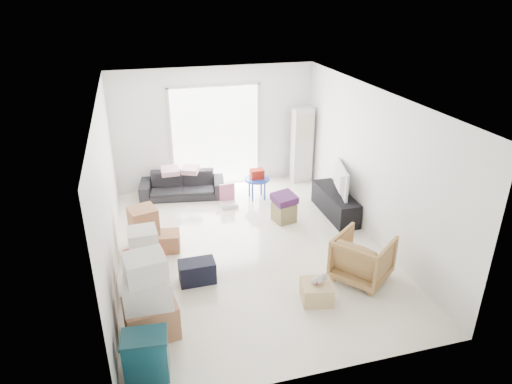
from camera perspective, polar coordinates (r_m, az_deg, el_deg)
The scene contains 21 objects.
room_shell at distance 7.55m, azimuth -0.88°, elevation 1.77°, with size 4.98×6.48×3.18m.
sliding_door at distance 10.33m, azimuth -5.08°, elevation 7.39°, with size 2.10×0.04×2.33m.
ac_tower at distance 10.64m, azimuth 5.75°, elevation 5.81°, with size 0.45×0.30×1.75m, color silver.
tv_console at distance 9.33m, azimuth 9.86°, elevation -1.42°, with size 0.44×1.46×0.49m, color black.
television at distance 9.21m, azimuth 10.00°, elevation 0.30°, with size 0.98×0.56×0.13m, color black.
sofa at distance 10.07m, azimuth -9.22°, elevation 1.32°, with size 1.81×0.53×0.71m, color #232227.
pillow_left at distance 9.92m, azimuth -10.75°, elevation 3.42°, with size 0.38×0.30×0.12m, color #D79CB1.
pillow_right at distance 9.92m, azimuth -8.26°, elevation 3.63°, with size 0.39×0.31×0.13m, color #D79CB1.
armchair at distance 7.37m, azimuth 13.19°, elevation -7.78°, with size 0.80×0.75×0.82m, color #9C7545.
storage_bins at distance 5.82m, azimuth -13.57°, elevation -19.28°, with size 0.56×0.42×0.61m.
box_stack_a at distance 6.22m, azimuth -13.20°, elevation -13.05°, with size 0.73×0.64×1.22m.
box_stack_b at distance 7.02m, azimuth -13.59°, elevation -9.01°, with size 0.64×0.61×1.09m.
box_stack_c at distance 8.23m, azimuth -13.81°, elevation -4.49°, with size 0.54×0.54×0.78m.
loose_box at distance 8.19m, azimuth -10.91°, elevation -6.07°, with size 0.39×0.39×0.33m, color #976744.
duffel_bag at distance 7.29m, azimuth -7.36°, elevation -9.85°, with size 0.56×0.33×0.36m, color black.
ottoman at distance 8.99m, azimuth 3.51°, elevation -2.52°, with size 0.38×0.38×0.38m, color olive.
blanket at distance 8.87m, azimuth 3.55°, elevation -1.01°, with size 0.42×0.42×0.14m, color #482153.
kids_table at distance 9.80m, azimuth 0.12°, elevation 1.80°, with size 0.55×0.55×0.67m.
toy_walker at distance 9.63m, azimuth -3.51°, elevation -0.99°, with size 0.35×0.31×0.46m.
wood_crate at distance 6.93m, azimuth 7.56°, elevation -12.27°, with size 0.44×0.44×0.29m, color #DCBD7F.
plush_bunny at distance 6.82m, azimuth 7.87°, elevation -10.79°, with size 0.27×0.16×0.13m.
Camera 1 is at (-1.74, -6.74, 4.27)m, focal length 32.00 mm.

